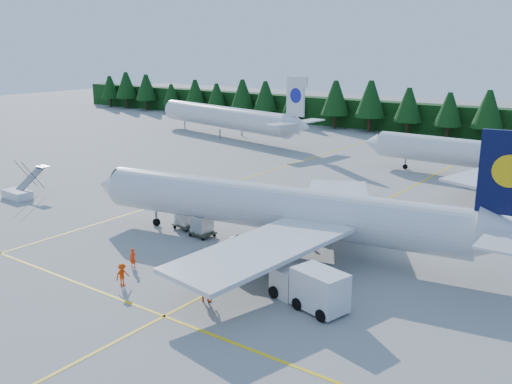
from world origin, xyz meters
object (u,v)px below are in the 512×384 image
Objects in this scene: airliner_red at (488,156)px; airliner_navy at (267,207)px; service_truck at (308,286)px; airstairs at (19,192)px.

airliner_navy is at bearing -101.62° from airliner_red.
service_truck is at bearing -50.86° from airliner_navy.
airliner_navy is 1.07× the size of airliner_red.
airliner_red is 7.18× the size of airstairs.
airstairs is at bearing -133.06° from airliner_red.
airliner_navy is 6.38× the size of service_truck.
airstairs reaches higher than service_truck.
airliner_red is 5.94× the size of service_truck.
airstairs is 42.52m from service_truck.
airliner_red is 46.37m from service_truck.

